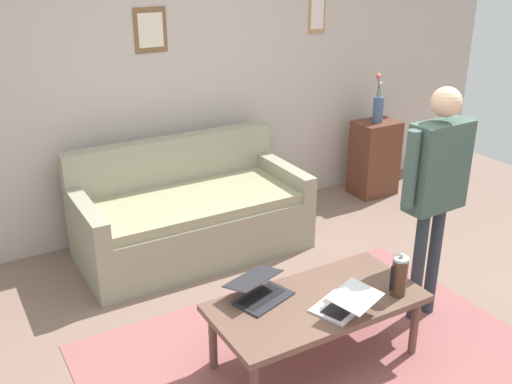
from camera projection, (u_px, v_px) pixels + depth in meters
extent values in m
plane|color=#806558|center=(322.00, 349.00, 3.69)|extent=(7.68, 7.68, 0.00)
cube|color=#975756|center=(324.00, 368.00, 3.51)|extent=(2.64, 2.02, 0.01)
cube|color=#C1B2AB|center=(174.00, 72.00, 4.92)|extent=(7.04, 0.10, 2.70)
cube|color=#AF8450|center=(317.00, 13.00, 5.37)|extent=(0.18, 0.02, 0.37)
cube|color=silver|center=(317.00, 13.00, 5.36)|extent=(0.14, 0.00, 0.28)
cube|color=brown|center=(150.00, 30.00, 4.65)|extent=(0.27, 0.02, 0.35)
cube|color=silver|center=(151.00, 30.00, 4.64)|extent=(0.20, 0.00, 0.27)
cube|color=gray|center=(193.00, 228.00, 4.78)|extent=(1.80, 0.88, 0.42)
cube|color=#9B9873|center=(193.00, 201.00, 4.67)|extent=(1.56, 0.80, 0.08)
cube|color=gray|center=(172.00, 164.00, 4.91)|extent=(1.80, 0.14, 0.46)
cube|color=gray|center=(281.00, 174.00, 5.05)|extent=(0.12, 0.88, 0.20)
cube|color=gray|center=(85.00, 216.00, 4.28)|extent=(0.12, 0.88, 0.20)
cube|color=brown|center=(317.00, 303.00, 3.43)|extent=(1.25, 0.62, 0.04)
cylinder|color=brown|center=(414.00, 326.00, 3.58)|extent=(0.05, 0.05, 0.39)
cylinder|color=brown|center=(363.00, 289.00, 3.97)|extent=(0.05, 0.05, 0.39)
cylinder|color=brown|center=(213.00, 340.00, 3.45)|extent=(0.05, 0.05, 0.39)
cube|color=silver|center=(338.00, 307.00, 3.35)|extent=(0.35, 0.32, 0.01)
cube|color=black|center=(341.00, 307.00, 3.33)|extent=(0.27, 0.21, 0.00)
cube|color=silver|center=(355.00, 296.00, 3.24)|extent=(0.34, 0.30, 0.03)
cube|color=#A6D6F3|center=(355.00, 296.00, 3.24)|extent=(0.31, 0.27, 0.02)
cube|color=#28282D|center=(264.00, 298.00, 3.43)|extent=(0.38, 0.30, 0.01)
cube|color=black|center=(262.00, 296.00, 3.43)|extent=(0.30, 0.20, 0.00)
cube|color=#28282D|center=(253.00, 278.00, 3.44)|extent=(0.38, 0.29, 0.04)
cube|color=#2D2426|center=(253.00, 279.00, 3.44)|extent=(0.34, 0.26, 0.03)
cylinder|color=#4C3323|center=(399.00, 277.00, 3.44)|extent=(0.09, 0.09, 0.23)
cylinder|color=#B7B7BC|center=(401.00, 259.00, 3.39)|extent=(0.09, 0.09, 0.02)
sphere|color=#B2B2B7|center=(402.00, 255.00, 3.38)|extent=(0.03, 0.03, 0.03)
cube|color=black|center=(391.00, 278.00, 3.40)|extent=(0.01, 0.01, 0.16)
cube|color=brown|center=(374.00, 158.00, 5.87)|extent=(0.42, 0.32, 0.75)
cylinder|color=#435A81|center=(378.00, 109.00, 5.68)|extent=(0.10, 0.10, 0.25)
cylinder|color=#3D7038|center=(380.00, 90.00, 5.59)|extent=(0.02, 0.02, 0.14)
sphere|color=silver|center=(381.00, 83.00, 5.55)|extent=(0.03, 0.03, 0.03)
cylinder|color=#3D7038|center=(378.00, 86.00, 5.59)|extent=(0.01, 0.02, 0.21)
sphere|color=gold|center=(378.00, 76.00, 5.55)|extent=(0.05, 0.05, 0.05)
cylinder|color=#3D7038|center=(378.00, 87.00, 5.61)|extent=(0.03, 0.01, 0.17)
sphere|color=silver|center=(378.00, 78.00, 5.59)|extent=(0.05, 0.05, 0.05)
cylinder|color=#3D7038|center=(379.00, 87.00, 5.58)|extent=(0.01, 0.04, 0.20)
sphere|color=#DA5267|center=(379.00, 77.00, 5.53)|extent=(0.05, 0.05, 0.05)
cylinder|color=#2E3640|center=(433.00, 260.00, 3.92)|extent=(0.08, 0.08, 0.80)
cylinder|color=#2E3640|center=(418.00, 266.00, 3.85)|extent=(0.08, 0.08, 0.80)
cube|color=#3F564E|center=(438.00, 166.00, 3.62)|extent=(0.40, 0.19, 0.56)
cylinder|color=#3F564E|center=(465.00, 155.00, 3.72)|extent=(0.08, 0.08, 0.48)
cylinder|color=#3F564E|center=(411.00, 169.00, 3.49)|extent=(0.08, 0.08, 0.48)
sphere|color=beige|center=(446.00, 102.00, 3.46)|extent=(0.18, 0.18, 0.18)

